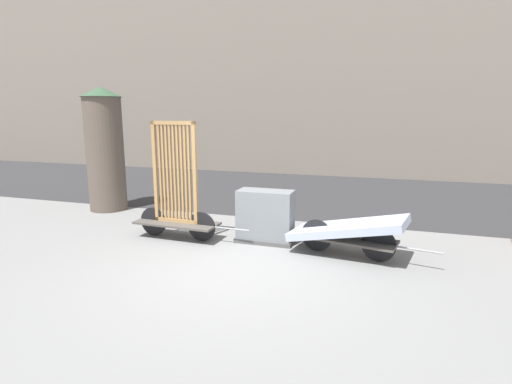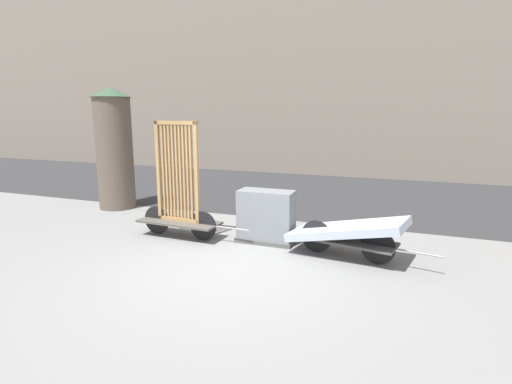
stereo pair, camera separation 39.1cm
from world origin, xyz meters
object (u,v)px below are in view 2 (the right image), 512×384
Objects in this scene: bike_cart_with_mattress at (346,232)px; utility_cabinet at (266,218)px; bike_cart_with_bedframe at (179,199)px; advertising_column at (114,148)px.

utility_cabinet is at bearing 179.67° from bike_cart_with_mattress.
bike_cart_with_bedframe is 2.14× the size of utility_cabinet.
utility_cabinet is (1.73, 0.33, -0.32)m from bike_cart_with_bedframe.
advertising_column is at bearing 152.81° from bike_cart_with_bedframe.
utility_cabinet is 0.36× the size of advertising_column.
advertising_column is at bearing 164.19° from utility_cabinet.
utility_cabinet is (-1.57, 0.33, 0.00)m from bike_cart_with_mattress.
bike_cart_with_bedframe is at bearing -168.60° from bike_cart_with_mattress.
advertising_column is (-2.90, 1.64, 0.79)m from bike_cart_with_bedframe.
bike_cart_with_bedframe is at bearing -29.50° from advertising_column.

